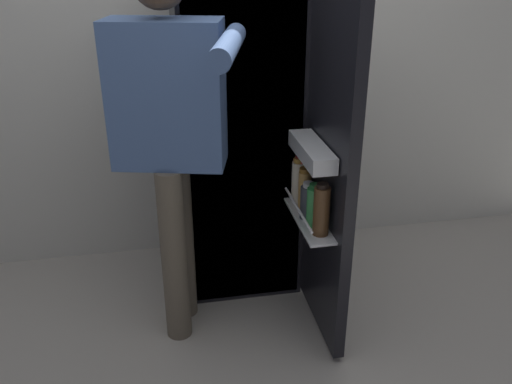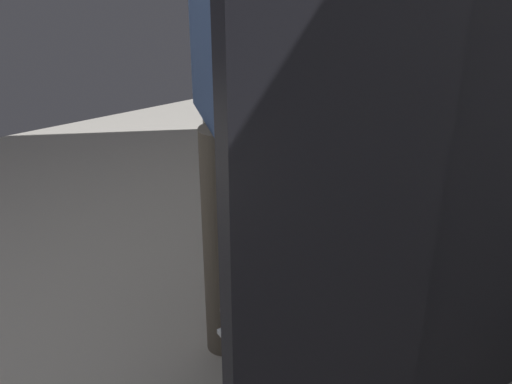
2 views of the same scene
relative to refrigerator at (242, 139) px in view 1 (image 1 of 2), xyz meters
name	(u,v)px [view 1 (image 1 of 2)]	position (x,y,z in m)	size (l,w,h in m)	color
ground_plane	(256,328)	(-0.03, -0.51, -0.81)	(5.54, 5.54, 0.00)	#B7B2A8
kitchen_wall	(224,28)	(-0.03, 0.41, 0.50)	(4.40, 0.10, 2.62)	silver
refrigerator	(242,139)	(0.00, 0.00, 0.00)	(0.64, 1.18, 1.62)	black
person	(171,123)	(-0.37, -0.39, 0.23)	(0.58, 0.85, 1.72)	#665B4C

